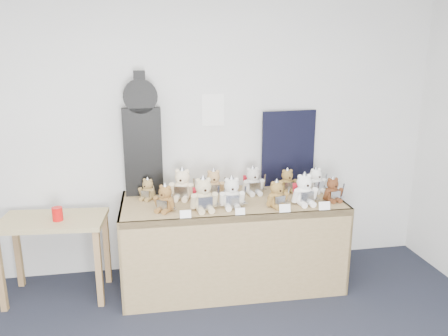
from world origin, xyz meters
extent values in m
plane|color=silver|center=(0.00, 2.50, 1.35)|extent=(6.00, 0.00, 6.00)
cube|color=white|center=(0.84, 2.49, 1.56)|extent=(0.21, 0.00, 0.30)
cube|color=olive|center=(0.94, 2.07, 0.78)|extent=(1.97, 0.85, 0.06)
cube|color=olive|center=(0.93, 1.68, 0.41)|extent=(1.96, 0.05, 0.81)
cube|color=olive|center=(-0.03, 2.09, 0.41)|extent=(0.03, 0.81, 0.81)
cube|color=olive|center=(1.90, 2.06, 0.41)|extent=(0.03, 0.81, 0.81)
cube|color=#957850|center=(-0.61, 2.10, 0.71)|extent=(0.91, 0.55, 0.04)
cube|color=olive|center=(-1.02, 1.93, 0.34)|extent=(0.05, 0.05, 0.69)
cube|color=olive|center=(-0.99, 2.34, 0.34)|extent=(0.05, 0.05, 0.69)
cube|color=olive|center=(-0.23, 1.87, 0.34)|extent=(0.05, 0.05, 0.69)
cube|color=olive|center=(-0.20, 2.27, 0.34)|extent=(0.05, 0.05, 0.69)
cube|color=black|center=(0.17, 2.37, 1.22)|extent=(0.34, 0.11, 0.80)
cylinder|color=black|center=(0.17, 2.37, 1.72)|extent=(0.30, 0.11, 0.30)
cube|color=black|center=(0.17, 2.37, 1.84)|extent=(0.10, 0.09, 0.20)
cube|color=black|center=(1.57, 2.43, 1.18)|extent=(0.55, 0.08, 0.73)
cylinder|color=red|center=(-0.55, 2.05, 0.78)|extent=(0.09, 0.09, 0.11)
ellipsoid|color=brown|center=(0.34, 1.89, 0.88)|extent=(0.19, 0.18, 0.15)
sphere|color=brown|center=(0.34, 1.89, 0.98)|extent=(0.11, 0.11, 0.11)
cylinder|color=brown|center=(0.32, 1.85, 0.97)|extent=(0.05, 0.04, 0.05)
sphere|color=black|center=(0.31, 1.84, 0.97)|extent=(0.02, 0.02, 0.02)
sphere|color=brown|center=(0.31, 1.91, 1.02)|extent=(0.03, 0.03, 0.03)
sphere|color=brown|center=(0.37, 1.87, 1.02)|extent=(0.03, 0.03, 0.03)
cylinder|color=brown|center=(0.27, 1.91, 0.88)|extent=(0.08, 0.09, 0.11)
cylinder|color=brown|center=(0.39, 1.84, 0.88)|extent=(0.08, 0.09, 0.11)
cylinder|color=brown|center=(0.29, 1.87, 0.84)|extent=(0.09, 0.10, 0.04)
cylinder|color=brown|center=(0.34, 1.83, 0.84)|extent=(0.09, 0.10, 0.04)
cube|color=silver|center=(0.31, 1.84, 0.88)|extent=(0.09, 0.06, 0.08)
cone|color=silver|center=(0.34, 1.89, 1.02)|extent=(0.09, 0.09, 0.07)
cube|color=silver|center=(0.40, 1.82, 0.91)|extent=(0.03, 0.04, 0.15)
cube|color=silver|center=(0.40, 1.82, 0.85)|extent=(0.04, 0.03, 0.01)
ellipsoid|color=#C7B48C|center=(0.65, 1.86, 0.89)|extent=(0.20, 0.17, 0.19)
sphere|color=#C7B48C|center=(0.65, 1.86, 1.02)|extent=(0.14, 0.14, 0.14)
cylinder|color=#C7B48C|center=(0.66, 1.80, 1.01)|extent=(0.06, 0.04, 0.06)
sphere|color=black|center=(0.66, 1.78, 1.01)|extent=(0.02, 0.02, 0.02)
sphere|color=#C7B48C|center=(0.61, 1.86, 1.07)|extent=(0.04, 0.04, 0.04)
sphere|color=#C7B48C|center=(0.70, 1.86, 1.07)|extent=(0.04, 0.04, 0.04)
cylinder|color=#C7B48C|center=(0.57, 1.83, 0.90)|extent=(0.06, 0.11, 0.14)
cylinder|color=#C7B48C|center=(0.74, 1.84, 0.90)|extent=(0.06, 0.11, 0.14)
cylinder|color=#C7B48C|center=(0.62, 1.79, 0.84)|extent=(0.07, 0.13, 0.06)
cylinder|color=#C7B48C|center=(0.70, 1.80, 0.84)|extent=(0.07, 0.13, 0.06)
cube|color=silver|center=(0.66, 1.79, 0.90)|extent=(0.12, 0.03, 0.10)
cone|color=silver|center=(0.65, 1.86, 1.08)|extent=(0.12, 0.12, 0.09)
cube|color=silver|center=(0.77, 1.83, 0.93)|extent=(0.02, 0.05, 0.19)
cube|color=silver|center=(0.77, 1.83, 0.86)|extent=(0.06, 0.01, 0.01)
cube|color=#A31220|center=(0.65, 1.93, 0.91)|extent=(0.15, 0.05, 0.17)
ellipsoid|color=silver|center=(0.90, 1.88, 0.89)|extent=(0.18, 0.16, 0.17)
sphere|color=silver|center=(0.90, 1.88, 1.00)|extent=(0.13, 0.13, 0.13)
cylinder|color=silver|center=(0.89, 1.83, 0.99)|extent=(0.06, 0.03, 0.05)
sphere|color=black|center=(0.89, 1.81, 0.99)|extent=(0.02, 0.02, 0.02)
sphere|color=silver|center=(0.86, 1.88, 1.05)|extent=(0.04, 0.04, 0.04)
sphere|color=silver|center=(0.94, 1.88, 1.05)|extent=(0.04, 0.04, 0.04)
cylinder|color=silver|center=(0.81, 1.86, 0.90)|extent=(0.05, 0.10, 0.13)
cylinder|color=silver|center=(0.98, 1.85, 0.90)|extent=(0.05, 0.10, 0.13)
cylinder|color=silver|center=(0.85, 1.82, 0.84)|extent=(0.06, 0.12, 0.05)
cylinder|color=silver|center=(0.93, 1.82, 0.84)|extent=(0.06, 0.12, 0.05)
cube|color=silver|center=(0.89, 1.81, 0.89)|extent=(0.11, 0.03, 0.10)
cone|color=silver|center=(0.90, 1.88, 1.06)|extent=(0.11, 0.11, 0.08)
cube|color=silver|center=(1.00, 1.84, 0.92)|extent=(0.02, 0.04, 0.18)
cube|color=silver|center=(1.00, 1.84, 0.85)|extent=(0.05, 0.01, 0.01)
ellipsoid|color=olive|center=(1.27, 1.83, 0.88)|extent=(0.18, 0.16, 0.15)
sphere|color=olive|center=(1.27, 1.83, 0.98)|extent=(0.11, 0.11, 0.11)
cylinder|color=olive|center=(1.29, 1.78, 0.97)|extent=(0.05, 0.04, 0.05)
sphere|color=black|center=(1.29, 1.77, 0.97)|extent=(0.02, 0.02, 0.02)
sphere|color=olive|center=(1.24, 1.82, 1.02)|extent=(0.04, 0.04, 0.04)
sphere|color=olive|center=(1.31, 1.84, 1.02)|extent=(0.04, 0.04, 0.04)
cylinder|color=olive|center=(1.21, 1.79, 0.89)|extent=(0.06, 0.09, 0.11)
cylinder|color=olive|center=(1.35, 1.83, 0.89)|extent=(0.06, 0.09, 0.11)
cylinder|color=olive|center=(1.25, 1.77, 0.84)|extent=(0.07, 0.11, 0.05)
cylinder|color=olive|center=(1.32, 1.79, 0.84)|extent=(0.07, 0.11, 0.05)
cube|color=silver|center=(1.29, 1.77, 0.88)|extent=(0.10, 0.04, 0.08)
cone|color=silver|center=(1.27, 1.83, 1.03)|extent=(0.09, 0.09, 0.07)
cube|color=silver|center=(1.37, 1.82, 0.91)|extent=(0.02, 0.04, 0.16)
cube|color=silver|center=(1.37, 1.82, 0.85)|extent=(0.05, 0.02, 0.01)
ellipsoid|color=white|center=(1.53, 1.85, 0.89)|extent=(0.19, 0.16, 0.18)
sphere|color=white|center=(1.53, 1.85, 1.01)|extent=(0.13, 0.13, 0.13)
cylinder|color=white|center=(1.53, 1.80, 1.00)|extent=(0.06, 0.03, 0.05)
sphere|color=black|center=(1.53, 1.78, 1.00)|extent=(0.02, 0.02, 0.02)
sphere|color=white|center=(1.49, 1.85, 1.06)|extent=(0.04, 0.04, 0.04)
sphere|color=white|center=(1.57, 1.86, 1.06)|extent=(0.04, 0.04, 0.04)
cylinder|color=white|center=(1.45, 1.83, 0.90)|extent=(0.06, 0.10, 0.13)
cylinder|color=white|center=(1.62, 1.84, 0.90)|extent=(0.06, 0.10, 0.13)
cylinder|color=white|center=(1.49, 1.79, 0.84)|extent=(0.06, 0.12, 0.05)
cylinder|color=white|center=(1.57, 1.80, 0.84)|extent=(0.06, 0.12, 0.05)
cube|color=silver|center=(1.53, 1.79, 0.89)|extent=(0.12, 0.03, 0.10)
cone|color=silver|center=(1.53, 1.85, 1.07)|extent=(0.11, 0.11, 0.09)
cube|color=silver|center=(1.64, 1.83, 0.93)|extent=(0.02, 0.05, 0.19)
cube|color=silver|center=(1.64, 1.83, 0.85)|extent=(0.05, 0.01, 0.01)
cube|color=#A31220|center=(1.52, 1.92, 0.90)|extent=(0.14, 0.04, 0.16)
ellipsoid|color=brown|center=(1.81, 1.89, 0.87)|extent=(0.15, 0.14, 0.14)
sphere|color=brown|center=(1.81, 1.89, 0.97)|extent=(0.10, 0.10, 0.10)
cylinder|color=brown|center=(1.81, 1.85, 0.96)|extent=(0.05, 0.03, 0.04)
sphere|color=black|center=(1.81, 1.83, 0.96)|extent=(0.02, 0.02, 0.02)
sphere|color=brown|center=(1.77, 1.88, 1.01)|extent=(0.03, 0.03, 0.03)
sphere|color=brown|center=(1.84, 1.89, 1.01)|extent=(0.03, 0.03, 0.03)
cylinder|color=brown|center=(1.74, 1.86, 0.88)|extent=(0.05, 0.08, 0.11)
cylinder|color=brown|center=(1.87, 1.88, 0.88)|extent=(0.05, 0.08, 0.11)
cylinder|color=brown|center=(1.78, 1.84, 0.83)|extent=(0.05, 0.10, 0.04)
cylinder|color=brown|center=(1.84, 1.84, 0.83)|extent=(0.05, 0.10, 0.04)
cube|color=silver|center=(1.81, 1.83, 0.88)|extent=(0.09, 0.03, 0.08)
cone|color=silver|center=(1.81, 1.89, 1.01)|extent=(0.09, 0.09, 0.07)
cube|color=silver|center=(1.90, 1.87, 0.90)|extent=(0.02, 0.04, 0.15)
cube|color=silver|center=(1.90, 1.87, 0.85)|extent=(0.04, 0.01, 0.01)
ellipsoid|color=beige|center=(0.51, 2.18, 0.89)|extent=(0.22, 0.20, 0.18)
sphere|color=beige|center=(0.51, 2.18, 1.01)|extent=(0.13, 0.13, 0.13)
cylinder|color=beige|center=(0.49, 2.13, 1.00)|extent=(0.06, 0.05, 0.06)
sphere|color=black|center=(0.48, 2.11, 1.00)|extent=(0.02, 0.02, 0.02)
sphere|color=beige|center=(0.47, 2.19, 1.07)|extent=(0.04, 0.04, 0.04)
sphere|color=beige|center=(0.55, 2.17, 1.07)|extent=(0.04, 0.04, 0.04)
cylinder|color=beige|center=(0.42, 2.19, 0.90)|extent=(0.08, 0.11, 0.14)
cylinder|color=beige|center=(0.58, 2.13, 0.90)|extent=(0.08, 0.11, 0.14)
cylinder|color=beige|center=(0.45, 2.13, 0.84)|extent=(0.09, 0.13, 0.05)
cylinder|color=beige|center=(0.53, 2.11, 0.84)|extent=(0.09, 0.13, 0.05)
cube|color=silver|center=(0.49, 2.11, 0.90)|extent=(0.12, 0.05, 0.10)
cone|color=silver|center=(0.51, 2.18, 1.07)|extent=(0.11, 0.11, 0.09)
cube|color=silver|center=(0.61, 2.11, 0.93)|extent=(0.03, 0.05, 0.19)
cube|color=silver|center=(0.61, 2.11, 0.86)|extent=(0.05, 0.02, 0.01)
ellipsoid|color=tan|center=(0.80, 2.22, 0.88)|extent=(0.17, 0.15, 0.16)
sphere|color=tan|center=(0.80, 2.22, 0.99)|extent=(0.12, 0.12, 0.12)
cylinder|color=tan|center=(0.79, 2.18, 0.98)|extent=(0.05, 0.03, 0.05)
sphere|color=black|center=(0.79, 2.16, 0.98)|extent=(0.02, 0.02, 0.02)
sphere|color=tan|center=(0.76, 2.23, 1.04)|extent=(0.04, 0.04, 0.04)
sphere|color=tan|center=(0.83, 2.22, 1.04)|extent=(0.04, 0.04, 0.04)
cylinder|color=tan|center=(0.72, 2.21, 0.89)|extent=(0.05, 0.09, 0.12)
cylinder|color=tan|center=(0.87, 2.20, 0.89)|extent=(0.05, 0.09, 0.12)
cylinder|color=tan|center=(0.76, 2.17, 0.84)|extent=(0.05, 0.11, 0.05)
cylinder|color=tan|center=(0.83, 2.17, 0.84)|extent=(0.05, 0.11, 0.05)
cube|color=silver|center=(0.79, 2.16, 0.89)|extent=(0.10, 0.02, 0.09)
cone|color=silver|center=(0.80, 2.22, 1.04)|extent=(0.10, 0.10, 0.08)
cube|color=silver|center=(0.89, 2.19, 0.91)|extent=(0.02, 0.04, 0.17)
cube|color=silver|center=(0.89, 2.19, 0.85)|extent=(0.05, 0.01, 0.01)
ellipsoid|color=beige|center=(1.16, 2.22, 0.89)|extent=(0.18, 0.16, 0.17)
sphere|color=beige|center=(1.16, 2.22, 1.00)|extent=(0.12, 0.12, 0.12)
cylinder|color=beige|center=(1.17, 2.16, 0.99)|extent=(0.05, 0.03, 0.05)
sphere|color=black|center=(1.17, 2.15, 0.99)|extent=(0.02, 0.02, 0.02)
sphere|color=beige|center=(1.12, 2.21, 1.04)|extent=(0.04, 0.04, 0.04)
sphere|color=beige|center=(1.20, 2.22, 1.04)|extent=(0.04, 0.04, 0.04)
cylinder|color=beige|center=(1.08, 2.19, 0.89)|extent=(0.06, 0.10, 0.13)
cylinder|color=beige|center=(1.24, 2.20, 0.89)|extent=(0.06, 0.10, 0.13)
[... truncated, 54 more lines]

